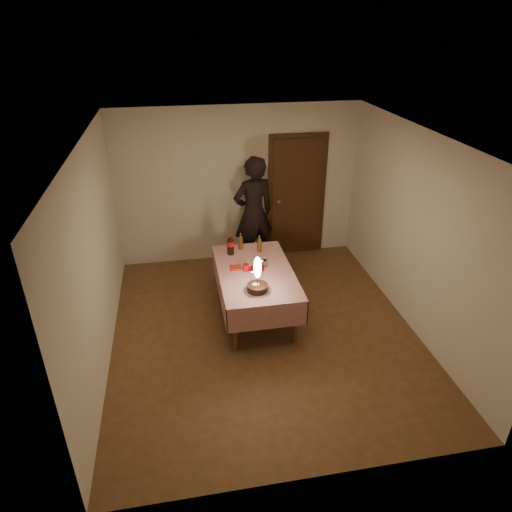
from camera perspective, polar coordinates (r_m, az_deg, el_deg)
name	(u,v)px	position (r m, az deg, el deg)	size (l,w,h in m)	color
ground	(264,331)	(6.27, 1.02, -9.38)	(4.00, 4.50, 0.01)	brown
room_shell	(267,216)	(5.50, 1.36, 4.98)	(4.04, 4.54, 2.62)	beige
dining_table	(255,277)	(6.30, -0.08, -2.62)	(1.02, 1.72, 0.69)	brown
birthday_cake	(257,283)	(5.75, 0.18, -3.34)	(0.34, 0.34, 0.48)	white
red_plate	(257,269)	(6.29, 0.07, -1.63)	(0.22, 0.22, 0.01)	red
red_cup	(246,267)	(6.23, -1.29, -1.44)	(0.08, 0.08, 0.10)	red
clear_cup	(264,263)	(6.35, 1.07, -0.90)	(0.07, 0.07, 0.09)	white
napkin_stack	(235,268)	(6.31, -2.60, -1.46)	(0.15, 0.15, 0.02)	#B02314
cola_bottle	(230,245)	(6.63, -3.21, 1.44)	(0.10, 0.10, 0.32)	black
amber_bottle_left	(241,242)	(6.79, -1.92, 1.81)	(0.06, 0.06, 0.25)	#52340E
amber_bottle_right	(259,244)	(6.71, 0.43, 1.51)	(0.06, 0.06, 0.25)	#52340E
photographer	(253,214)	(7.41, -0.33, 5.33)	(0.79, 0.62, 1.90)	black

